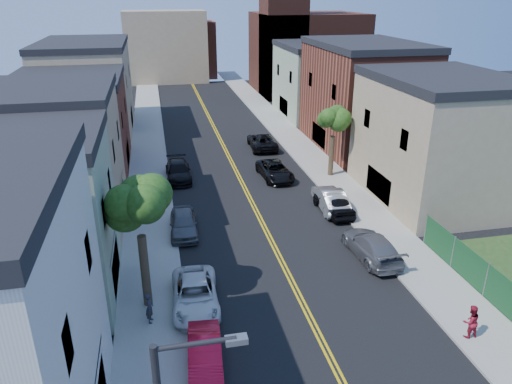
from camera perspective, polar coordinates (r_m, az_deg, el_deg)
sidewalk_left at (r=49.78m, az=-12.79°, el=4.59°), size 3.20×100.00×0.15m
sidewalk_right at (r=51.87m, az=4.97°, el=5.81°), size 3.20×100.00×0.15m
curb_left at (r=49.77m, az=-10.78°, el=4.75°), size 0.30×100.00×0.15m
curb_right at (r=51.41m, az=3.09°, el=5.71°), size 0.30×100.00×0.15m
bldg_left_palegrn at (r=26.83m, az=-26.54°, el=-3.73°), size 9.00×8.00×8.50m
bldg_left_tan_near at (r=34.89m, az=-23.40°, el=3.11°), size 9.00×10.00×9.00m
bldg_left_brick at (r=45.42m, az=-20.96°, el=7.08°), size 9.00×12.00×8.00m
bldg_left_tan_far at (r=58.81m, az=-19.28°, el=11.36°), size 9.00×16.00×9.50m
bldg_right_tan at (r=39.13m, az=20.69°, el=5.52°), size 9.00×12.00×9.00m
bldg_right_brick at (r=50.96m, az=12.52°, el=10.77°), size 9.00×14.00×10.00m
bldg_right_palegrn at (r=63.88m, az=7.32°, el=12.78°), size 9.00×12.00×8.50m
church at (r=78.39m, az=5.42°, el=16.90°), size 16.20×14.20×22.60m
backdrop_left at (r=89.94m, az=-10.63°, el=16.57°), size 14.00×8.00×12.00m
backdrop_center at (r=94.22m, az=-8.16°, el=16.38°), size 10.00×8.00×10.00m
fence_right at (r=27.34m, az=27.45°, el=-11.01°), size 0.04×15.00×1.90m
tree_left_mid at (r=23.11m, az=-13.93°, el=0.36°), size 5.20×5.20×9.29m
tree_right_far at (r=41.29m, az=9.27°, el=9.35°), size 4.40×4.40×8.03m
red_sedan at (r=21.92m, az=-6.07°, el=-18.64°), size 1.74×4.20×1.35m
white_pickup at (r=25.45m, az=-7.22°, el=-11.98°), size 2.58×5.17×1.41m
grey_car_left at (r=32.60m, az=-8.59°, el=-3.65°), size 1.99×4.57×1.53m
black_car_left at (r=42.07m, az=-9.20°, el=2.47°), size 2.10×5.13×1.49m
grey_car_right at (r=30.29m, az=13.55°, el=-6.24°), size 2.35×5.36×1.53m
black_car_right at (r=35.62m, az=9.21°, el=-1.30°), size 2.01×4.67×1.57m
silver_car_right at (r=36.23m, az=8.81°, el=-0.79°), size 2.02×5.03×1.62m
dark_car_right_far at (r=49.92m, az=0.72°, el=6.04°), size 2.74×5.58×1.53m
black_suv_lane at (r=41.77m, az=2.26°, el=2.54°), size 2.68×5.21×1.41m
pedestrian_left at (r=24.48m, az=-12.52°, el=-13.25°), size 0.44×0.62×1.60m
pedestrian_right at (r=25.09m, az=24.10°, el=-13.83°), size 0.84×0.66×1.69m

